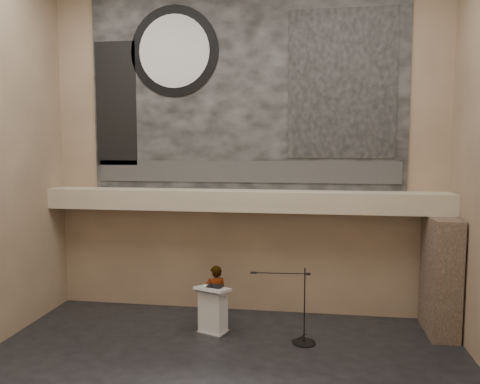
# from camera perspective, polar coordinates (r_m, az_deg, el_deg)

# --- Properties ---
(wall_back) EXTENTS (10.00, 0.02, 8.50)m
(wall_back) POSITION_cam_1_polar(r_m,az_deg,el_deg) (11.97, 0.57, 5.38)
(wall_back) COLOR #78624C
(wall_back) RESTS_ON floor
(wall_front) EXTENTS (10.00, 0.02, 8.50)m
(wall_front) POSITION_cam_1_polar(r_m,az_deg,el_deg) (4.20, -14.79, 4.64)
(wall_front) COLOR #78624C
(wall_front) RESTS_ON floor
(soffit) EXTENTS (10.00, 0.80, 0.50)m
(soffit) POSITION_cam_1_polar(r_m,az_deg,el_deg) (11.66, 0.29, -1.03)
(soffit) COLOR tan
(soffit) RESTS_ON wall_back
(sprinkler_left) EXTENTS (0.04, 0.04, 0.06)m
(sprinkler_left) POSITION_cam_1_polar(r_m,az_deg,el_deg) (11.98, -7.35, -2.25)
(sprinkler_left) COLOR #B2893D
(sprinkler_left) RESTS_ON soffit
(sprinkler_right) EXTENTS (0.04, 0.04, 0.06)m
(sprinkler_right) POSITION_cam_1_polar(r_m,az_deg,el_deg) (11.53, 9.65, -2.59)
(sprinkler_right) COLOR #B2893D
(sprinkler_right) RESTS_ON soffit
(banner) EXTENTS (8.00, 0.05, 5.00)m
(banner) POSITION_cam_1_polar(r_m,az_deg,el_deg) (12.02, 0.56, 12.31)
(banner) COLOR black
(banner) RESTS_ON wall_back
(banner_text_strip) EXTENTS (7.76, 0.02, 0.55)m
(banner_text_strip) POSITION_cam_1_polar(r_m,az_deg,el_deg) (11.92, 0.52, 2.50)
(banner_text_strip) COLOR #2D2D2D
(banner_text_strip) RESTS_ON banner
(banner_clock_rim) EXTENTS (2.30, 0.02, 2.30)m
(banner_clock_rim) POSITION_cam_1_polar(r_m,az_deg,el_deg) (12.51, -8.01, 16.63)
(banner_clock_rim) COLOR black
(banner_clock_rim) RESTS_ON banner
(banner_clock_face) EXTENTS (1.84, 0.02, 1.84)m
(banner_clock_face) POSITION_cam_1_polar(r_m,az_deg,el_deg) (12.50, -8.04, 16.64)
(banner_clock_face) COLOR silver
(banner_clock_face) RESTS_ON banner
(banner_building_print) EXTENTS (2.60, 0.02, 3.60)m
(banner_building_print) POSITION_cam_1_polar(r_m,az_deg,el_deg) (11.90, 12.34, 12.73)
(banner_building_print) COLOR black
(banner_building_print) RESTS_ON banner
(banner_brick_print) EXTENTS (1.10, 0.02, 3.20)m
(banner_brick_print) POSITION_cam_1_polar(r_m,az_deg,el_deg) (12.87, -14.89, 10.34)
(banner_brick_print) COLOR black
(banner_brick_print) RESTS_ON banner
(stone_pier) EXTENTS (0.60, 1.40, 2.70)m
(stone_pier) POSITION_cam_1_polar(r_m,az_deg,el_deg) (11.79, 23.25, -9.35)
(stone_pier) COLOR #433429
(stone_pier) RESTS_ON floor
(lectern) EXTENTS (0.86, 0.73, 1.14)m
(lectern) POSITION_cam_1_polar(r_m,az_deg,el_deg) (11.04, -3.32, -14.24)
(lectern) COLOR silver
(lectern) RESTS_ON floor
(binder) EXTENTS (0.38, 0.32, 0.04)m
(binder) POSITION_cam_1_polar(r_m,az_deg,el_deg) (10.87, -3.11, -11.42)
(binder) COLOR black
(binder) RESTS_ON lectern
(papers) EXTENTS (0.25, 0.31, 0.00)m
(papers) POSITION_cam_1_polar(r_m,az_deg,el_deg) (10.86, -4.23, -11.52)
(papers) COLOR white
(papers) RESTS_ON lectern
(speaker_person) EXTENTS (0.64, 0.54, 1.48)m
(speaker_person) POSITION_cam_1_polar(r_m,az_deg,el_deg) (11.43, -3.01, -12.53)
(speaker_person) COLOR white
(speaker_person) RESTS_ON floor
(mic_stand) EXTENTS (1.43, 0.52, 1.68)m
(mic_stand) POSITION_cam_1_polar(r_m,az_deg,el_deg) (10.76, 7.60, -16.54)
(mic_stand) COLOR black
(mic_stand) RESTS_ON floor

